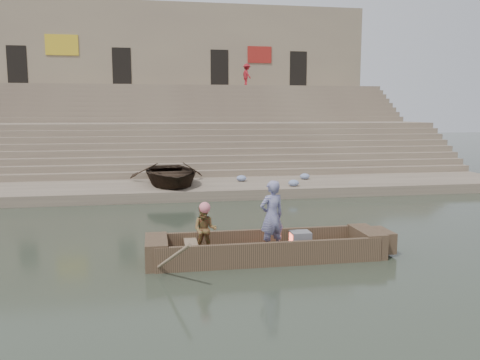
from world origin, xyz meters
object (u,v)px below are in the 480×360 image
object	(u,v)px
main_rowboat	(265,254)
pedestrian	(247,75)
rowing_man	(205,230)
television	(300,240)
standing_man	(272,216)
beached_rowboat	(170,174)

from	to	relation	value
main_rowboat	pedestrian	size ratio (longest dim) A/B	3.12
main_rowboat	rowing_man	bearing A→B (deg)	-175.59
rowing_man	television	distance (m)	2.32
standing_man	pedestrian	size ratio (longest dim) A/B	1.05
main_rowboat	beached_rowboat	size ratio (longest dim) A/B	1.11
beached_rowboat	television	bearing A→B (deg)	-78.75
main_rowboat	standing_man	size ratio (longest dim) A/B	2.97
main_rowboat	beached_rowboat	bearing A→B (deg)	101.11
standing_man	rowing_man	size ratio (longest dim) A/B	1.47
standing_man	beached_rowboat	xyz separation A→B (m)	(-1.99, 9.84, -0.19)
television	pedestrian	world-z (taller)	pedestrian
main_rowboat	pedestrian	xyz separation A→B (m)	(4.10, 24.09, 5.89)
standing_man	rowing_man	bearing A→B (deg)	-21.59
rowing_man	television	size ratio (longest dim) A/B	2.48
main_rowboat	standing_man	xyz separation A→B (m)	(0.10, -0.20, 0.95)
standing_man	television	bearing A→B (deg)	176.60
main_rowboat	standing_man	world-z (taller)	standing_man
rowing_man	beached_rowboat	bearing A→B (deg)	108.15
main_rowboat	television	size ratio (longest dim) A/B	10.87
main_rowboat	rowing_man	world-z (taller)	rowing_man
pedestrian	standing_man	bearing A→B (deg)	157.04
rowing_man	beached_rowboat	world-z (taller)	rowing_man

